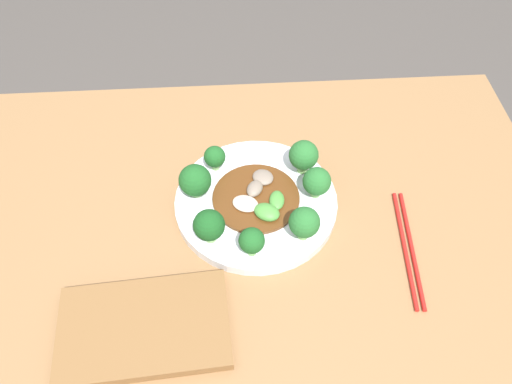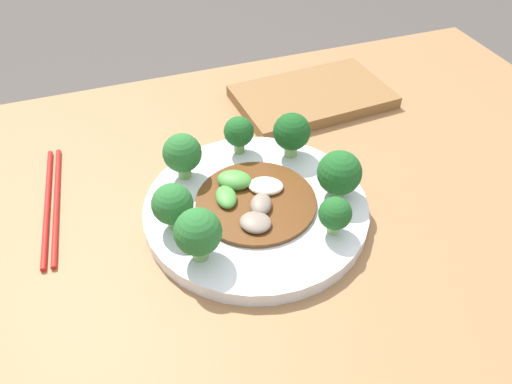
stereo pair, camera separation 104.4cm
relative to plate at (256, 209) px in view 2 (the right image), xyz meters
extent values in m
cube|color=olive|center=(0.03, 0.03, -0.36)|extent=(1.16, 0.75, 0.70)
cylinder|color=silver|center=(0.00, 0.00, 0.00)|extent=(0.29, 0.29, 0.02)
cylinder|color=#89B76B|center=(0.08, 0.08, 0.02)|extent=(0.02, 0.02, 0.02)
sphere|color=#19511E|center=(0.08, 0.08, 0.05)|extent=(0.05, 0.05, 0.05)
cylinder|color=#70A356|center=(0.01, 0.11, 0.02)|extent=(0.02, 0.02, 0.02)
sphere|color=#1E5B23|center=(0.01, 0.11, 0.05)|extent=(0.04, 0.04, 0.04)
cylinder|color=#7AAD5B|center=(-0.07, 0.08, 0.02)|extent=(0.02, 0.02, 0.02)
sphere|color=#286B2D|center=(-0.07, 0.08, 0.05)|extent=(0.05, 0.05, 0.05)
cylinder|color=#89B76B|center=(0.07, -0.08, 0.02)|extent=(0.01, 0.01, 0.02)
sphere|color=#1E5B23|center=(0.07, -0.08, 0.04)|extent=(0.04, 0.04, 0.04)
cylinder|color=#89B76B|center=(0.11, -0.02, 0.02)|extent=(0.02, 0.02, 0.01)
sphere|color=#1E5B23|center=(0.11, -0.02, 0.05)|extent=(0.06, 0.06, 0.06)
cylinder|color=#7AAD5B|center=(-0.09, -0.06, 0.02)|extent=(0.02, 0.02, 0.02)
sphere|color=#286B2D|center=(-0.09, -0.06, 0.05)|extent=(0.05, 0.05, 0.05)
cylinder|color=#70A356|center=(-0.11, 0.00, 0.02)|extent=(0.02, 0.02, 0.02)
sphere|color=#286B2D|center=(-0.11, 0.00, 0.05)|extent=(0.05, 0.05, 0.05)
cylinder|color=#5B3314|center=(0.00, 0.00, 0.01)|extent=(0.16, 0.16, 0.01)
ellipsoid|color=#4C933D|center=(-0.02, 0.04, 0.02)|extent=(0.06, 0.05, 0.02)
ellipsoid|color=gray|center=(0.00, -0.02, 0.02)|extent=(0.04, 0.05, 0.02)
ellipsoid|color=beige|center=(0.02, 0.02, 0.02)|extent=(0.06, 0.05, 0.01)
ellipsoid|color=gray|center=(-0.02, -0.04, 0.02)|extent=(0.05, 0.05, 0.01)
ellipsoid|color=#4C933D|center=(-0.04, 0.01, 0.02)|extent=(0.03, 0.05, 0.01)
cylinder|color=red|center=(-0.26, 0.11, -0.01)|extent=(0.03, 0.23, 0.01)
cylinder|color=red|center=(-0.25, 0.11, -0.01)|extent=(0.03, 0.23, 0.01)
cube|color=brown|center=(0.18, 0.23, 0.00)|extent=(0.27, 0.17, 0.02)
camera|label=1|loc=(0.03, 0.55, 0.72)|focal=35.00mm
camera|label=2|loc=(-0.16, -0.44, 0.46)|focal=35.00mm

